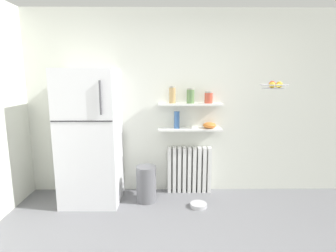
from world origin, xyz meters
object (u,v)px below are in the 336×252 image
(vase, at_px, (177,120))
(trash_bin, at_px, (146,184))
(shelf_bowl, at_px, (209,125))
(pet_food_bowl, at_px, (199,205))
(radiator, at_px, (189,170))
(storage_jar_2, at_px, (209,97))
(storage_jar_0, at_px, (172,95))
(hanging_fruit_basket, at_px, (274,85))
(storage_jar_1, at_px, (191,96))
(refrigerator, at_px, (91,137))

(vase, bearing_deg, trash_bin, -147.58)
(shelf_bowl, bearing_deg, pet_food_bowl, -112.62)
(trash_bin, relative_size, pet_food_bowl, 2.26)
(radiator, height_order, vase, vase)
(storage_jar_2, bearing_deg, trash_bin, -162.68)
(shelf_bowl, distance_m, pet_food_bowl, 1.10)
(trash_bin, bearing_deg, vase, 32.42)
(storage_jar_0, distance_m, hanging_fruit_basket, 1.31)
(trash_bin, bearing_deg, storage_jar_1, 23.77)
(shelf_bowl, distance_m, trash_bin, 1.20)
(refrigerator, bearing_deg, radiator, 10.79)
(storage_jar_0, relative_size, pet_food_bowl, 1.08)
(vase, xyz_separation_m, shelf_bowl, (0.46, 0.00, -0.08))
(refrigerator, bearing_deg, storage_jar_0, 11.70)
(storage_jar_0, height_order, trash_bin, storage_jar_0)
(radiator, distance_m, storage_jar_0, 1.12)
(storage_jar_1, distance_m, vase, 0.39)
(storage_jar_0, height_order, storage_jar_2, storage_jar_0)
(trash_bin, xyz_separation_m, pet_food_bowl, (0.69, -0.19, -0.22))
(storage_jar_0, bearing_deg, pet_food_bowl, -53.58)
(trash_bin, distance_m, pet_food_bowl, 0.75)
(vase, xyz_separation_m, trash_bin, (-0.42, -0.27, -0.84))
(refrigerator, relative_size, radiator, 2.64)
(storage_jar_1, bearing_deg, radiator, 90.00)
(storage_jar_2, height_order, hanging_fruit_basket, hanging_fruit_basket)
(storage_jar_1, bearing_deg, storage_jar_0, 180.00)
(storage_jar_1, height_order, hanging_fruit_basket, hanging_fruit_basket)
(trash_bin, height_order, pet_food_bowl, trash_bin)
(refrigerator, bearing_deg, hanging_fruit_basket, -4.90)
(radiator, bearing_deg, storage_jar_0, -173.19)
(storage_jar_2, height_order, vase, storage_jar_2)
(storage_jar_2, height_order, shelf_bowl, storage_jar_2)
(refrigerator, distance_m, hanging_fruit_basket, 2.43)
(storage_jar_1, distance_m, pet_food_bowl, 1.47)
(radiator, distance_m, vase, 0.77)
(storage_jar_1, height_order, storage_jar_2, storage_jar_1)
(storage_jar_0, xyz_separation_m, shelf_bowl, (0.53, 0.00, -0.43))
(hanging_fruit_basket, bearing_deg, storage_jar_0, 160.97)
(storage_jar_2, bearing_deg, pet_food_bowl, -110.13)
(shelf_bowl, xyz_separation_m, trash_bin, (-0.88, -0.27, -0.76))
(refrigerator, bearing_deg, vase, 11.06)
(refrigerator, distance_m, storage_jar_0, 1.24)
(refrigerator, xyz_separation_m, storage_jar_2, (1.59, 0.23, 0.51))
(hanging_fruit_basket, bearing_deg, radiator, 155.12)
(refrigerator, bearing_deg, shelf_bowl, 7.96)
(radiator, height_order, hanging_fruit_basket, hanging_fruit_basket)
(storage_jar_2, relative_size, pet_food_bowl, 0.76)
(trash_bin, height_order, hanging_fruit_basket, hanging_fruit_basket)
(refrigerator, height_order, storage_jar_2, refrigerator)
(storage_jar_0, distance_m, shelf_bowl, 0.68)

